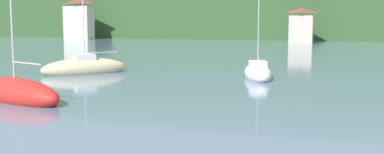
{
  "coord_description": "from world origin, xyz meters",
  "views": [
    {
      "loc": [
        7.81,
        24.23,
        4.64
      ],
      "look_at": [
        0.0,
        48.47,
        1.47
      ],
      "focal_mm": 43.23,
      "sensor_mm": 36.0,
      "label": 1
    }
  ],
  "objects_px": {
    "sailboat_mid_0": "(15,93)",
    "sailboat_far_5": "(258,73)",
    "shore_building_westcentral": "(301,26)",
    "mooring_buoy_far": "(20,86)",
    "shore_building_west": "(79,20)",
    "sailboat_far_2": "(85,68)",
    "mooring_buoy_mid": "(77,54)"
  },
  "relations": [
    {
      "from": "sailboat_mid_0",
      "to": "mooring_buoy_mid",
      "type": "height_order",
      "value": "sailboat_mid_0"
    },
    {
      "from": "shore_building_west",
      "to": "sailboat_far_5",
      "type": "bearing_deg",
      "value": -48.66
    },
    {
      "from": "sailboat_far_5",
      "to": "shore_building_westcentral",
      "type": "bearing_deg",
      "value": -17.3
    },
    {
      "from": "shore_building_westcentral",
      "to": "sailboat_far_5",
      "type": "xyz_separation_m",
      "value": [
        1.59,
        -60.45,
        -3.0
      ]
    },
    {
      "from": "sailboat_far_2",
      "to": "mooring_buoy_far",
      "type": "xyz_separation_m",
      "value": [
        -0.36,
        -8.11,
        -0.46
      ]
    },
    {
      "from": "sailboat_mid_0",
      "to": "sailboat_far_5",
      "type": "relative_size",
      "value": 1.64
    },
    {
      "from": "mooring_buoy_mid",
      "to": "sailboat_mid_0",
      "type": "bearing_deg",
      "value": -63.62
    },
    {
      "from": "mooring_buoy_far",
      "to": "shore_building_westcentral",
      "type": "bearing_deg",
      "value": 78.9
    },
    {
      "from": "sailboat_mid_0",
      "to": "sailboat_far_5",
      "type": "bearing_deg",
      "value": -108.24
    },
    {
      "from": "shore_building_west",
      "to": "mooring_buoy_far",
      "type": "distance_m",
      "value": 79.68
    },
    {
      "from": "sailboat_far_2",
      "to": "sailboat_far_5",
      "type": "bearing_deg",
      "value": 135.98
    },
    {
      "from": "mooring_buoy_mid",
      "to": "mooring_buoy_far",
      "type": "relative_size",
      "value": 1.09
    },
    {
      "from": "shore_building_westcentral",
      "to": "mooring_buoy_mid",
      "type": "relative_size",
      "value": 17.5
    },
    {
      "from": "shore_building_westcentral",
      "to": "mooring_buoy_far",
      "type": "relative_size",
      "value": 19.05
    },
    {
      "from": "shore_building_west",
      "to": "shore_building_westcentral",
      "type": "bearing_deg",
      "value": -0.12
    },
    {
      "from": "sailboat_mid_0",
      "to": "sailboat_far_2",
      "type": "xyz_separation_m",
      "value": [
        -3.24,
        13.1,
        0.04
      ]
    },
    {
      "from": "shore_building_westcentral",
      "to": "mooring_buoy_far",
      "type": "bearing_deg",
      "value": -101.1
    },
    {
      "from": "sailboat_far_2",
      "to": "sailboat_far_5",
      "type": "height_order",
      "value": "sailboat_far_2"
    },
    {
      "from": "sailboat_far_2",
      "to": "mooring_buoy_mid",
      "type": "distance_m",
      "value": 23.82
    },
    {
      "from": "shore_building_westcentral",
      "to": "mooring_buoy_far",
      "type": "height_order",
      "value": "shore_building_westcentral"
    },
    {
      "from": "sailboat_mid_0",
      "to": "sailboat_far_5",
      "type": "xyz_separation_m",
      "value": [
        11.68,
        14.32,
        -0.02
      ]
    },
    {
      "from": "shore_building_westcentral",
      "to": "mooring_buoy_mid",
      "type": "bearing_deg",
      "value": -122.32
    },
    {
      "from": "shore_building_west",
      "to": "sailboat_far_5",
      "type": "relative_size",
      "value": 1.26
    },
    {
      "from": "shore_building_west",
      "to": "mooring_buoy_mid",
      "type": "height_order",
      "value": "shore_building_west"
    },
    {
      "from": "sailboat_mid_0",
      "to": "mooring_buoy_far",
      "type": "distance_m",
      "value": 6.17
    },
    {
      "from": "shore_building_westcentral",
      "to": "sailboat_far_5",
      "type": "height_order",
      "value": "sailboat_far_5"
    },
    {
      "from": "shore_building_westcentral",
      "to": "sailboat_far_2",
      "type": "bearing_deg",
      "value": -102.19
    },
    {
      "from": "sailboat_far_2",
      "to": "mooring_buoy_mid",
      "type": "relative_size",
      "value": 20.99
    },
    {
      "from": "shore_building_west",
      "to": "sailboat_far_2",
      "type": "bearing_deg",
      "value": -58.17
    },
    {
      "from": "sailboat_far_2",
      "to": "sailboat_far_5",
      "type": "distance_m",
      "value": 14.97
    },
    {
      "from": "mooring_buoy_far",
      "to": "sailboat_mid_0",
      "type": "bearing_deg",
      "value": -54.2
    },
    {
      "from": "sailboat_mid_0",
      "to": "sailboat_far_2",
      "type": "bearing_deg",
      "value": -55.16
    }
  ]
}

